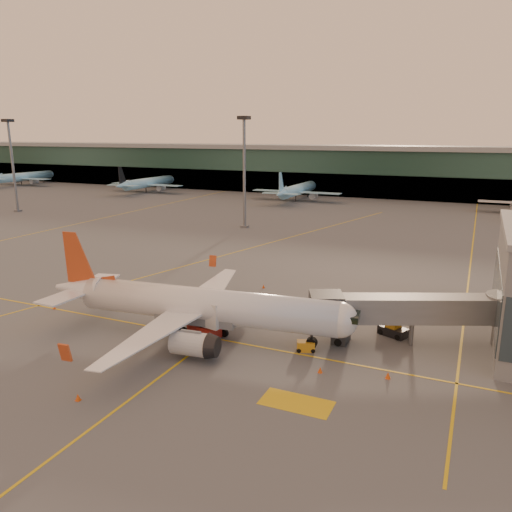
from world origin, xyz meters
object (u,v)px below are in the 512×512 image
at_px(main_airplane, 196,306).
at_px(catering_truck, 203,315).
at_px(gpu_cart, 306,346).
at_px(pushback_tug, 393,330).

bearing_deg(main_airplane, catering_truck, 5.85).
distance_m(gpu_cart, pushback_tug, 10.82).
xyz_separation_m(catering_truck, gpu_cart, (11.53, 0.96, -2.01)).
relative_size(catering_truck, pushback_tug, 1.76).
bearing_deg(main_airplane, gpu_cart, -1.27).
xyz_separation_m(gpu_cart, pushback_tug, (7.51, 7.79, 0.12)).
distance_m(main_airplane, gpu_cart, 12.66).
bearing_deg(pushback_tug, catering_truck, -130.90).
distance_m(main_airplane, catering_truck, 1.22).
height_order(main_airplane, gpu_cart, main_airplane).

